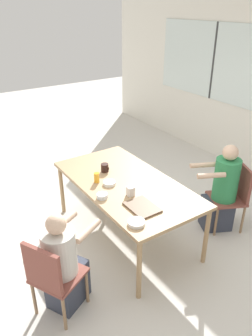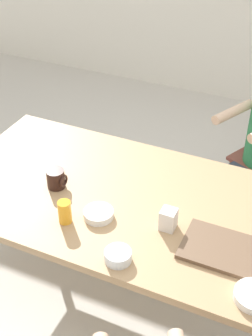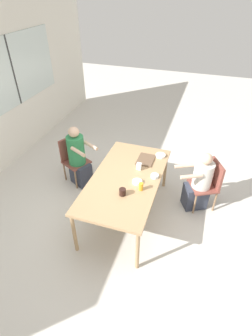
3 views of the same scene
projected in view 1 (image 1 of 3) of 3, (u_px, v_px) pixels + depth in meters
ground_plane at (126, 234)px, 4.07m from camera, size 16.00×16.00×0.00m
dining_table at (126, 186)px, 3.76m from camera, size 1.86×0.98×0.74m
chair_for_woman_green_shirt at (51, 275)px, 2.80m from camera, size 0.54×0.54×0.84m
chair_for_man_blue_shirt at (234, 192)px, 4.01m from camera, size 0.53×0.53×0.84m
person_woman_green_shirt at (64, 266)px, 2.95m from camera, size 0.52×0.62×1.03m
person_man_blue_shirt at (222, 192)px, 3.98m from camera, size 0.50×0.61×1.13m
food_tray_dark at (142, 207)px, 3.26m from camera, size 0.34×0.25×0.02m
coffee_mug at (105, 168)px, 3.94m from camera, size 0.10×0.09×0.10m
juice_glass at (97, 178)px, 3.71m from camera, size 0.06×0.06×0.11m
milk_carton_small at (130, 191)px, 3.46m from camera, size 0.07×0.07×0.10m
bowl_white_shallow at (136, 223)px, 3.02m from camera, size 0.16×0.16×0.03m
bowl_cereal at (109, 183)px, 3.68m from camera, size 0.14×0.14×0.04m
bowl_fruit at (102, 196)px, 3.42m from camera, size 0.12×0.12×0.05m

